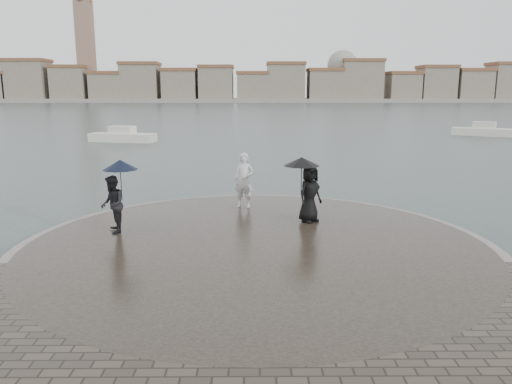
{
  "coord_description": "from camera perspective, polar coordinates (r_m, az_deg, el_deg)",
  "views": [
    {
      "loc": [
        -0.1,
        -8.96,
        4.29
      ],
      "look_at": [
        0.0,
        4.8,
        1.45
      ],
      "focal_mm": 35.0,
      "sensor_mm": 36.0,
      "label": 1
    }
  ],
  "objects": [
    {
      "name": "far_skyline",
      "position": [
        169.78,
        -2.58,
        12.11
      ],
      "size": [
        260.0,
        20.0,
        37.0
      ],
      "color": "gray",
      "rests_on": "ground"
    },
    {
      "name": "quay_tip",
      "position": [
        13.12,
        0.04,
        -6.59
      ],
      "size": [
        11.9,
        11.9,
        0.36
      ],
      "primitive_type": "cylinder",
      "color": "#2D261E",
      "rests_on": "ground"
    },
    {
      "name": "visitor_left",
      "position": [
        14.31,
        -15.89,
        -0.26
      ],
      "size": [
        1.14,
        1.05,
        2.04
      ],
      "color": "black",
      "rests_on": "quay_tip"
    },
    {
      "name": "visitor_right",
      "position": [
        14.99,
        5.89,
        0.85
      ],
      "size": [
        1.29,
        1.13,
        1.95
      ],
      "color": "black",
      "rests_on": "quay_tip"
    },
    {
      "name": "boats",
      "position": [
        44.62,
        6.66,
        6.57
      ],
      "size": [
        38.13,
        8.7,
        1.5
      ],
      "color": "silver",
      "rests_on": "ground"
    },
    {
      "name": "kerb_ring",
      "position": [
        13.13,
        0.04,
        -6.68
      ],
      "size": [
        12.5,
        12.5,
        0.32
      ],
      "primitive_type": "cylinder",
      "color": "gray",
      "rests_on": "ground"
    },
    {
      "name": "statue",
      "position": [
        16.78,
        -1.36,
        1.34
      ],
      "size": [
        0.76,
        0.6,
        1.85
      ],
      "primitive_type": "imported",
      "rotation": [
        0.0,
        0.0,
        -0.26
      ],
      "color": "silver",
      "rests_on": "quay_tip"
    },
    {
      "name": "ground",
      "position": [
        9.93,
        0.21,
        -13.93
      ],
      "size": [
        400.0,
        400.0,
        0.0
      ],
      "primitive_type": "plane",
      "color": "#2B3835",
      "rests_on": "ground"
    }
  ]
}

